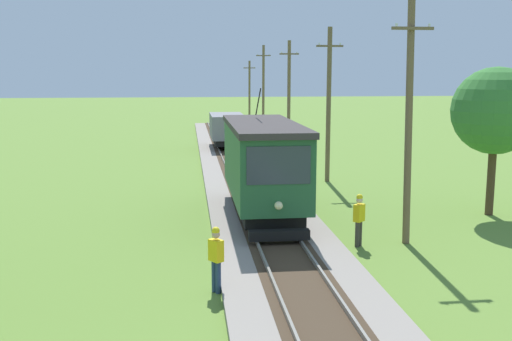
{
  "coord_description": "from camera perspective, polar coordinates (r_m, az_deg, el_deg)",
  "views": [
    {
      "loc": [
        -2.9,
        -4.99,
        5.78
      ],
      "look_at": [
        -0.12,
        19.14,
        1.71
      ],
      "focal_mm": 41.69,
      "sensor_mm": 36.0,
      "label": 1
    }
  ],
  "objects": [
    {
      "name": "utility_pole_distant",
      "position": [
        57.57,
        0.71,
        7.95
      ],
      "size": [
        1.4,
        0.44,
        8.23
      ],
      "color": "brown",
      "rests_on": "ground"
    },
    {
      "name": "freight_car",
      "position": [
        44.14,
        -2.8,
        4.02
      ],
      "size": [
        2.4,
        5.2,
        2.31
      ],
      "color": "slate",
      "rests_on": "rail_right"
    },
    {
      "name": "tree_left_near",
      "position": [
        25.46,
        21.99,
        5.3
      ],
      "size": [
        3.46,
        3.46,
        5.96
      ],
      "color": "#4C3823",
      "rests_on": "ground"
    },
    {
      "name": "second_worker",
      "position": [
        20.02,
        9.85,
        -4.48
      ],
      "size": [
        0.44,
        0.44,
        1.78
      ],
      "rotation": [
        0.0,
        0.0,
        -0.82
      ],
      "color": "#38332D",
      "rests_on": "ground"
    },
    {
      "name": "utility_pole_mid",
      "position": [
        31.26,
        6.98,
        6.37
      ],
      "size": [
        1.4,
        0.27,
        8.01
      ],
      "color": "brown",
      "rests_on": "ground"
    },
    {
      "name": "utility_pole_horizon",
      "position": [
        70.33,
        -0.63,
        7.73
      ],
      "size": [
        1.4,
        0.45,
        6.98
      ],
      "color": "brown",
      "rests_on": "ground"
    },
    {
      "name": "red_tram",
      "position": [
        23.19,
        0.69,
        0.62
      ],
      "size": [
        2.6,
        8.54,
        4.79
      ],
      "color": "#235633",
      "rests_on": "rail_right"
    },
    {
      "name": "utility_pole_far",
      "position": [
        43.21,
        3.17,
        7.23
      ],
      "size": [
        1.4,
        0.27,
        7.94
      ],
      "color": "brown",
      "rests_on": "ground"
    },
    {
      "name": "utility_pole_near_tram",
      "position": [
        20.42,
        14.45,
        4.67
      ],
      "size": [
        1.4,
        0.63,
        8.12
      ],
      "color": "brown",
      "rests_on": "ground"
    },
    {
      "name": "track_worker",
      "position": [
        15.75,
        -3.85,
        -8.23
      ],
      "size": [
        0.42,
        0.45,
        1.78
      ],
      "rotation": [
        0.0,
        0.0,
        -2.52
      ],
      "color": "navy",
      "rests_on": "ground"
    }
  ]
}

